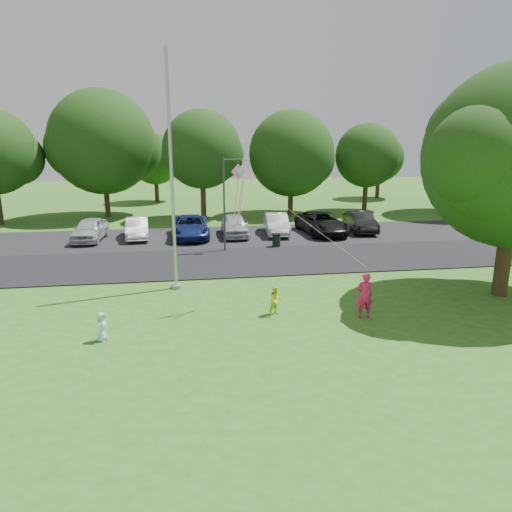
{
  "coord_description": "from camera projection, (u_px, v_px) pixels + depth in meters",
  "views": [
    {
      "loc": [
        -2.88,
        -14.64,
        6.48
      ],
      "look_at": [
        -0.07,
        4.0,
        1.6
      ],
      "focal_mm": 32.0,
      "sensor_mm": 36.0,
      "label": 1
    }
  ],
  "objects": [
    {
      "name": "child_yellow",
      "position": [
        276.0,
        300.0,
        17.13
      ],
      "size": [
        0.68,
        0.62,
        1.14
      ],
      "primitive_type": "imported",
      "rotation": [
        0.0,
        0.0,
        0.43
      ],
      "color": "#E2FF28",
      "rests_on": "ground"
    },
    {
      "name": "tree_row",
      "position": [
        239.0,
        148.0,
        38.05
      ],
      "size": [
        64.35,
        11.94,
        10.88
      ],
      "color": "#332316",
      "rests_on": "ground"
    },
    {
      "name": "parked_cars",
      "position": [
        240.0,
        225.0,
        30.81
      ],
      "size": [
        20.25,
        5.53,
        1.48
      ],
      "color": "#B2B7BF",
      "rests_on": "ground"
    },
    {
      "name": "trash_can",
      "position": [
        276.0,
        240.0,
        27.83
      ],
      "size": [
        0.53,
        0.53,
        0.84
      ],
      "rotation": [
        0.0,
        0.0,
        0.09
      ],
      "color": "black",
      "rests_on": "ground"
    },
    {
      "name": "flagpole",
      "position": [
        172.0,
        195.0,
        19.29
      ],
      "size": [
        0.5,
        0.5,
        10.0
      ],
      "color": "#B7BABF",
      "rests_on": "ground"
    },
    {
      "name": "child_blue",
      "position": [
        102.0,
        327.0,
        14.93
      ],
      "size": [
        0.47,
        0.57,
        0.99
      ],
      "primitive_type": "imported",
      "rotation": [
        0.0,
        0.0,
        1.19
      ],
      "color": "#A0DEF5",
      "rests_on": "ground"
    },
    {
      "name": "woman",
      "position": [
        364.0,
        295.0,
        16.82
      ],
      "size": [
        0.64,
        0.44,
        1.73
      ],
      "primitive_type": "imported",
      "rotation": [
        0.0,
        0.0,
        3.11
      ],
      "color": "#E91F5C",
      "rests_on": "ground"
    },
    {
      "name": "parking_strip",
      "position": [
        232.0,
        236.0,
        30.88
      ],
      "size": [
        42.0,
        7.0,
        0.06
      ],
      "primitive_type": "cube",
      "color": "black",
      "rests_on": "ground"
    },
    {
      "name": "park_road",
      "position": [
        243.0,
        261.0,
        24.66
      ],
      "size": [
        60.0,
        6.0,
        0.06
      ],
      "primitive_type": "cube",
      "color": "black",
      "rests_on": "ground"
    },
    {
      "name": "ground",
      "position": [
        275.0,
        328.0,
        16.05
      ],
      "size": [
        120.0,
        120.0,
        0.0
      ],
      "primitive_type": "plane",
      "color": "#2C661B",
      "rests_on": "ground"
    },
    {
      "name": "kite",
      "position": [
        241.0,
        185.0,
        16.99
      ],
      "size": [
        4.71,
        2.17,
        3.61
      ],
      "rotation": [
        0.0,
        0.0,
        0.39
      ],
      "color": "pink",
      "rests_on": "ground"
    },
    {
      "name": "street_lamp",
      "position": [
        228.0,
        196.0,
        26.19
      ],
      "size": [
        1.53,
        0.21,
        5.45
      ],
      "rotation": [
        0.0,
        0.0,
        0.02
      ],
      "color": "#3F3F44",
      "rests_on": "ground"
    },
    {
      "name": "horizon_trees",
      "position": [
        252.0,
        159.0,
        47.99
      ],
      "size": [
        77.46,
        7.2,
        7.02
      ],
      "color": "#332316",
      "rests_on": "ground"
    }
  ]
}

